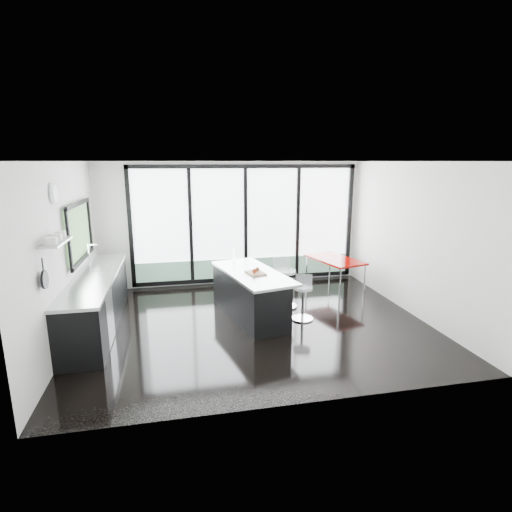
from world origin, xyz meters
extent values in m
cube|color=black|center=(0.00, 0.00, 0.00)|extent=(6.00, 5.00, 0.00)
cube|color=white|center=(0.00, 0.00, 2.80)|extent=(6.00, 5.00, 0.00)
cube|color=silver|center=(0.00, 2.50, 1.40)|extent=(6.00, 0.00, 2.80)
cube|color=white|center=(0.30, 2.47, 1.40)|extent=(5.00, 0.02, 2.50)
cube|color=slate|center=(0.30, 2.43, 0.37)|extent=(5.00, 0.02, 0.44)
cube|color=black|center=(-0.95, 2.43, 1.40)|extent=(0.08, 0.04, 2.50)
cube|color=black|center=(0.30, 2.43, 1.40)|extent=(0.08, 0.04, 2.50)
cube|color=black|center=(1.55, 2.43, 1.40)|extent=(0.08, 0.04, 2.50)
cube|color=silver|center=(0.00, -2.50, 1.40)|extent=(6.00, 0.00, 2.80)
cube|color=silver|center=(-3.00, 0.00, 1.40)|extent=(0.00, 5.00, 2.80)
cube|color=#507749|center=(-2.97, 0.90, 1.60)|extent=(0.02, 1.60, 0.90)
cube|color=#AAADAF|center=(-2.87, -0.85, 1.75)|extent=(0.25, 0.80, 0.03)
cylinder|color=white|center=(-2.97, -0.30, 2.35)|extent=(0.04, 0.30, 0.30)
cylinder|color=black|center=(-2.94, -1.25, 1.35)|extent=(0.03, 0.24, 0.24)
cube|color=silver|center=(3.00, 0.00, 1.40)|extent=(0.00, 5.00, 2.80)
cube|color=black|center=(-2.67, 0.40, 0.43)|extent=(0.65, 3.20, 0.87)
cube|color=#AAADAF|center=(-2.67, 0.40, 0.90)|extent=(0.69, 3.24, 0.05)
cube|color=#AAADAF|center=(-2.67, 0.90, 0.90)|extent=(0.45, 0.48, 0.06)
cylinder|color=silver|center=(-2.82, 0.90, 1.14)|extent=(0.02, 0.02, 0.44)
cube|color=#AAADAF|center=(-2.36, -0.35, 0.42)|extent=(0.03, 0.60, 0.80)
cube|color=black|center=(-0.03, 0.33, 0.40)|extent=(1.12, 2.13, 0.80)
cube|color=#AAADAF|center=(0.04, 0.35, 0.82)|extent=(1.31, 2.22, 0.05)
cube|color=tan|center=(0.07, 0.21, 0.86)|extent=(0.35, 0.42, 0.03)
sphere|color=maroon|center=(0.04, 0.16, 0.92)|extent=(0.10, 0.10, 0.08)
sphere|color=brown|center=(0.12, 0.27, 0.91)|extent=(0.09, 0.09, 0.08)
cylinder|color=silver|center=(-0.20, 1.00, 0.98)|extent=(0.08, 0.08, 0.26)
cylinder|color=silver|center=(0.90, -0.02, 0.31)|extent=(0.51, 0.51, 0.62)
cylinder|color=silver|center=(0.76, 0.67, 0.38)|extent=(0.57, 0.57, 0.75)
cube|color=#780400|center=(2.14, 1.51, 0.35)|extent=(1.07, 1.47, 0.71)
camera|label=1|loc=(-1.31, -6.50, 2.80)|focal=28.00mm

